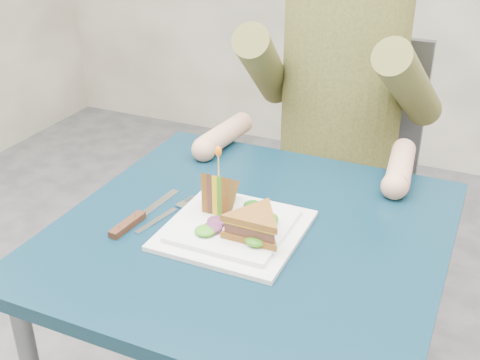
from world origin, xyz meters
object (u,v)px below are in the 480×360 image
at_px(fork, 166,215).
at_px(sandwich_flat, 255,225).
at_px(plate, 234,228).
at_px(table, 251,261).
at_px(chair, 343,166).
at_px(sandwich_upright, 219,193).
at_px(knife, 134,220).
at_px(diner, 343,58).

bearing_deg(fork, sandwich_flat, -6.52).
xyz_separation_m(plate, sandwich_flat, (0.05, -0.03, 0.04)).
bearing_deg(sandwich_flat, fork, 173.48).
bearing_deg(table, plate, -131.34).
xyz_separation_m(chair, sandwich_upright, (-0.08, -0.71, 0.24)).
relative_size(table, sandwich_flat, 5.64).
bearing_deg(knife, fork, 48.20).
height_order(plate, sandwich_upright, sandwich_upright).
relative_size(sandwich_flat, fork, 0.75).
bearing_deg(knife, chair, 74.58).
bearing_deg(diner, chair, 90.00).
xyz_separation_m(chair, plate, (-0.02, -0.76, 0.20)).
bearing_deg(plate, diner, 87.85).
xyz_separation_m(table, diner, (-0.00, 0.62, 0.26)).
height_order(table, sandwich_flat, sandwich_flat).
relative_size(diner, fork, 4.19).
xyz_separation_m(sandwich_flat, sandwich_upright, (-0.11, 0.07, 0.01)).
bearing_deg(chair, diner, -90.00).
bearing_deg(chair, plate, -91.83).
distance_m(sandwich_flat, sandwich_upright, 0.13).
bearing_deg(sandwich_upright, sandwich_flat, -32.64).
height_order(diner, sandwich_upright, diner).
bearing_deg(table, chair, 90.00).
xyz_separation_m(table, fork, (-0.18, -0.03, 0.08)).
bearing_deg(chair, table, -90.00).
height_order(table, diner, diner).
relative_size(table, sandwich_upright, 5.94).
xyz_separation_m(diner, fork, (-0.18, -0.65, -0.18)).
xyz_separation_m(diner, knife, (-0.22, -0.70, -0.18)).
height_order(fork, knife, knife).
height_order(diner, sandwich_flat, diner).
relative_size(table, diner, 1.01).
relative_size(plate, fork, 1.46).
relative_size(chair, plate, 3.58).
distance_m(diner, fork, 0.70).
relative_size(diner, sandwich_flat, 5.60).
distance_m(chair, fork, 0.81).
bearing_deg(knife, table, 19.48).
bearing_deg(knife, diner, 72.25).
distance_m(diner, sandwich_flat, 0.69).
xyz_separation_m(table, knife, (-0.22, -0.08, 0.09)).
distance_m(plate, fork, 0.15).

